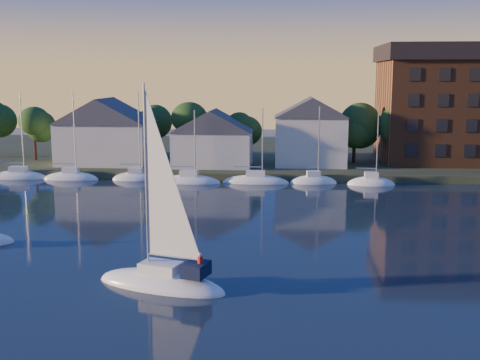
# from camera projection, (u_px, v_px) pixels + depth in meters

# --- Properties ---
(ground) EXTENTS (260.00, 260.00, 0.00)m
(ground) POSITION_uv_depth(u_px,v_px,m) (193.00, 350.00, 30.56)
(ground) COLOR black
(ground) RESTS_ON ground
(shoreline_land) EXTENTS (160.00, 50.00, 2.00)m
(shoreline_land) POSITION_uv_depth(u_px,v_px,m) (260.00, 157.00, 104.24)
(shoreline_land) COLOR #323D23
(shoreline_land) RESTS_ON ground
(wooden_dock) EXTENTS (120.00, 3.00, 1.00)m
(wooden_dock) POSITION_uv_depth(u_px,v_px,m) (253.00, 179.00, 81.65)
(wooden_dock) COLOR brown
(wooden_dock) RESTS_ON ground
(clubhouse_west) EXTENTS (13.65, 9.45, 9.64)m
(clubhouse_west) POSITION_uv_depth(u_px,v_px,m) (106.00, 130.00, 88.25)
(clubhouse_west) COLOR silver
(clubhouse_west) RESTS_ON shoreline_land
(clubhouse_centre) EXTENTS (11.55, 8.40, 8.08)m
(clubhouse_centre) POSITION_uv_depth(u_px,v_px,m) (213.00, 137.00, 86.15)
(clubhouse_centre) COLOR silver
(clubhouse_centre) RESTS_ON shoreline_land
(clubhouse_east) EXTENTS (10.50, 8.40, 9.80)m
(clubhouse_east) POSITION_uv_depth(u_px,v_px,m) (311.00, 131.00, 86.88)
(clubhouse_east) COLOR silver
(clubhouse_east) RESTS_ON shoreline_land
(tree_line) EXTENTS (93.40, 5.40, 8.90)m
(tree_line) POSITION_uv_depth(u_px,v_px,m) (270.00, 120.00, 91.08)
(tree_line) COLOR #362518
(tree_line) RESTS_ON shoreline_land
(moored_fleet) EXTENTS (63.50, 2.40, 12.05)m
(moored_fleet) POSITION_uv_depth(u_px,v_px,m) (161.00, 181.00, 79.62)
(moored_fleet) COLOR white
(moored_fleet) RESTS_ON ground
(hero_sailboat) EXTENTS (9.75, 5.68, 14.43)m
(hero_sailboat) POSITION_uv_depth(u_px,v_px,m) (163.00, 278.00, 39.60)
(hero_sailboat) COLOR white
(hero_sailboat) RESTS_ON ground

